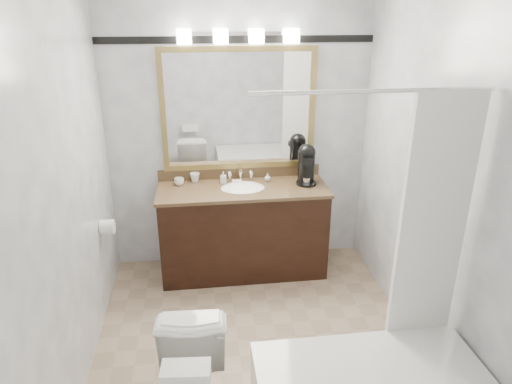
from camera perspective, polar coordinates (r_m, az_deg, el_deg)
room at (r=3.01m, az=0.23°, el=0.70°), size 2.42×2.62×2.52m
vanity at (r=4.26m, az=-1.62°, el=-4.56°), size 1.53×0.58×0.97m
mirror at (r=4.17m, az=-2.15°, el=10.24°), size 1.40×0.04×1.10m
vanity_light_bar at (r=4.03m, az=-2.21°, el=18.93°), size 1.02×0.14×0.12m
accent_stripe at (r=4.10m, az=-2.29°, el=18.51°), size 2.40×0.01×0.06m
tp_roll at (r=3.89m, az=-18.08°, el=-4.18°), size 0.11×0.12×0.12m
tissue_box at (r=2.29m, az=-8.75°, el=-21.65°), size 0.24×0.14×0.09m
coffee_maker at (r=4.19m, az=6.33°, el=3.63°), size 0.19×0.24×0.36m
cup_left at (r=4.20m, az=-9.58°, el=1.30°), size 0.11×0.11×0.07m
cup_right at (r=4.26m, az=-7.65°, el=1.82°), size 0.10×0.10×0.08m
soap_bottle_a at (r=4.20m, az=-4.11°, el=1.83°), size 0.06×0.06×0.11m
soap_bottle_b at (r=4.24m, az=1.45°, el=1.86°), size 0.07×0.07×0.07m
soap_bar at (r=4.20m, az=-2.39°, el=1.28°), size 0.09×0.06×0.03m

